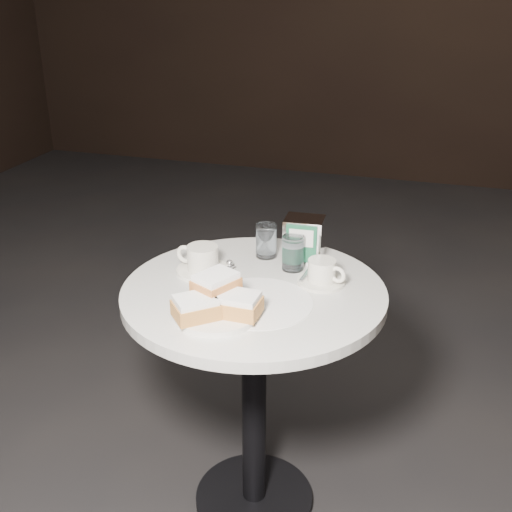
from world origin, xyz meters
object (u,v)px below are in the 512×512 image
at_px(beignet_plate, 217,304).
at_px(water_glass_right, 293,253).
at_px(cafe_table, 254,352).
at_px(coffee_cup_right, 322,273).
at_px(coffee_cup_left, 202,261).
at_px(napkin_dispenser, 304,239).
at_px(water_glass_left, 266,241).

height_order(beignet_plate, water_glass_right, beignet_plate).
bearing_deg(cafe_table, coffee_cup_right, 26.83).
bearing_deg(coffee_cup_left, beignet_plate, -53.83).
bearing_deg(beignet_plate, coffee_cup_left, 118.94).
distance_m(water_glass_right, napkin_dispenser, 0.07).
height_order(cafe_table, water_glass_right, water_glass_right).
relative_size(beignet_plate, coffee_cup_left, 1.62).
relative_size(coffee_cup_right, water_glass_left, 1.66).
relative_size(coffee_cup_left, water_glass_right, 1.67).
bearing_deg(cafe_table, water_glass_left, 97.24).
distance_m(cafe_table, water_glass_left, 0.32).
relative_size(cafe_table, beignet_plate, 2.77).
height_order(cafe_table, water_glass_left, water_glass_left).
bearing_deg(cafe_table, water_glass_right, 64.88).
xyz_separation_m(beignet_plate, coffee_cup_right, (0.21, 0.25, -0.01)).
bearing_deg(coffee_cup_right, water_glass_right, 165.97).
bearing_deg(napkin_dispenser, coffee_cup_right, -61.43).
height_order(cafe_table, coffee_cup_right, coffee_cup_right).
height_order(coffee_cup_right, napkin_dispenser, napkin_dispenser).
distance_m(coffee_cup_right, water_glass_left, 0.23).
bearing_deg(water_glass_left, cafe_table, -82.76).
xyz_separation_m(coffee_cup_left, coffee_cup_right, (0.33, 0.03, -0.00)).
xyz_separation_m(water_glass_right, napkin_dispenser, (0.01, 0.07, 0.02)).
relative_size(water_glass_left, water_glass_right, 1.00).
distance_m(beignet_plate, napkin_dispenser, 0.41).
distance_m(coffee_cup_left, coffee_cup_right, 0.33).
bearing_deg(beignet_plate, coffee_cup_right, 51.13).
height_order(coffee_cup_right, water_glass_right, water_glass_right).
distance_m(cafe_table, coffee_cup_left, 0.29).
xyz_separation_m(coffee_cup_right, napkin_dispenser, (-0.08, 0.13, 0.04)).
height_order(cafe_table, napkin_dispenser, napkin_dispenser).
bearing_deg(cafe_table, beignet_plate, -103.26).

